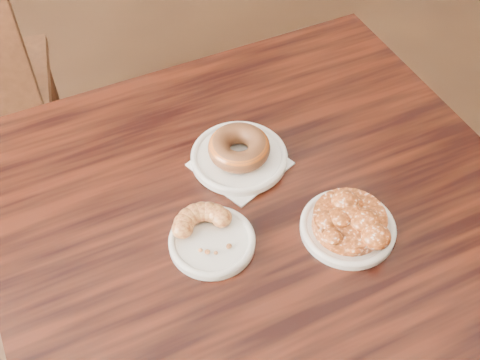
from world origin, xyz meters
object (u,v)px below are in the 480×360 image
cafe_table (264,323)px  cruller_fragment (212,234)px  glazed_donut (239,148)px  apple_fritter (350,219)px

cafe_table → cruller_fragment: (-0.11, 0.01, 0.40)m
cafe_table → glazed_donut: 0.44m
apple_fritter → cafe_table: bearing=141.8°
apple_fritter → glazed_donut: bearing=109.4°
cafe_table → glazed_donut: bearing=85.7°
cafe_table → cruller_fragment: size_ratio=7.80×
cafe_table → glazed_donut: size_ratio=8.04×
glazed_donut → apple_fritter: 0.24m
glazed_donut → cruller_fragment: bearing=-133.1°
glazed_donut → cruller_fragment: size_ratio=0.97×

